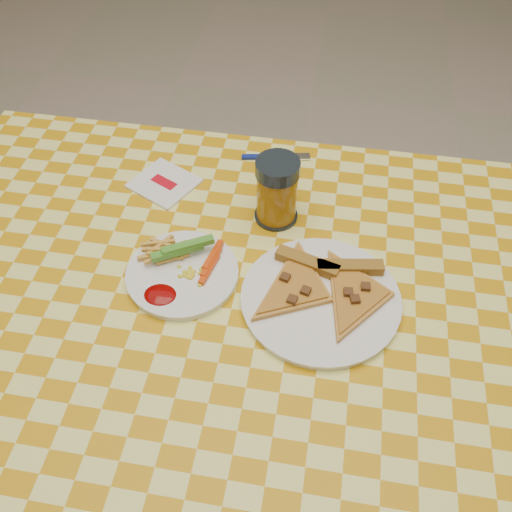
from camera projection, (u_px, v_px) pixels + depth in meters
The scene contains 9 objects.
ground at pixel (243, 462), 1.55m from camera, with size 8.00×8.00×0.00m, color beige.
table at pixel (236, 317), 1.04m from camera, with size 1.28×0.88×0.76m.
plate_left at pixel (183, 274), 1.00m from camera, with size 0.19×0.19×0.01m, color white.
plate_right at pixel (320, 300), 0.97m from camera, with size 0.27×0.27×0.01m, color white.
fries_veggies at pixel (179, 262), 1.00m from camera, with size 0.17×0.16×0.04m.
pizza_slices at pixel (324, 287), 0.97m from camera, with size 0.28×0.25×0.02m.
drink_glass at pixel (277, 191), 1.06m from camera, with size 0.08×0.08×0.14m.
napkin at pixel (164, 183), 1.17m from camera, with size 0.16×0.15×0.01m.
fork at pixel (277, 157), 1.22m from camera, with size 0.15×0.04×0.01m.
Camera 1 is at (0.14, -0.59, 1.54)m, focal length 40.00 mm.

